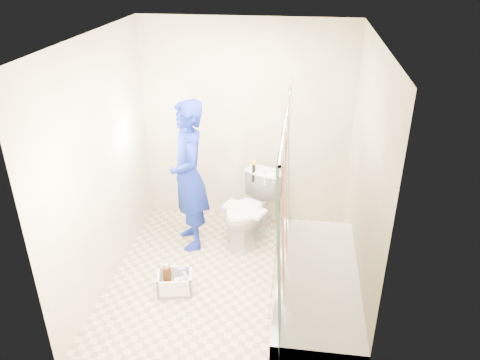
# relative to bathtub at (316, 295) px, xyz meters

# --- Properties ---
(floor) EXTENTS (2.60, 2.60, 0.00)m
(floor) POSITION_rel_bathtub_xyz_m (-0.85, 0.43, -0.27)
(floor) COLOR tan
(floor) RESTS_ON ground
(ceiling) EXTENTS (2.40, 2.60, 0.02)m
(ceiling) POSITION_rel_bathtub_xyz_m (-0.85, 0.43, 2.13)
(ceiling) COLOR white
(ceiling) RESTS_ON wall_back
(wall_back) EXTENTS (2.40, 0.02, 2.40)m
(wall_back) POSITION_rel_bathtub_xyz_m (-0.85, 1.73, 0.93)
(wall_back) COLOR beige
(wall_back) RESTS_ON ground
(wall_front) EXTENTS (2.40, 0.02, 2.40)m
(wall_front) POSITION_rel_bathtub_xyz_m (-0.85, -0.88, 0.93)
(wall_front) COLOR beige
(wall_front) RESTS_ON ground
(wall_left) EXTENTS (0.02, 2.60, 2.40)m
(wall_left) POSITION_rel_bathtub_xyz_m (-2.05, 0.43, 0.93)
(wall_left) COLOR beige
(wall_left) RESTS_ON ground
(wall_right) EXTENTS (0.02, 2.60, 2.40)m
(wall_right) POSITION_rel_bathtub_xyz_m (0.35, 0.43, 0.93)
(wall_right) COLOR beige
(wall_right) RESTS_ON ground
(bathtub) EXTENTS (0.70, 1.75, 0.50)m
(bathtub) POSITION_rel_bathtub_xyz_m (0.00, 0.00, 0.00)
(bathtub) COLOR white
(bathtub) RESTS_ON ground
(curtain_rod) EXTENTS (0.02, 1.90, 0.02)m
(curtain_rod) POSITION_rel_bathtub_xyz_m (-0.33, 0.00, 1.68)
(curtain_rod) COLOR silver
(curtain_rod) RESTS_ON wall_back
(shower_curtain) EXTENTS (0.06, 1.75, 1.80)m
(shower_curtain) POSITION_rel_bathtub_xyz_m (-0.33, 0.00, 0.75)
(shower_curtain) COLOR white
(shower_curtain) RESTS_ON curtain_rod
(toilet) EXTENTS (0.71, 0.87, 0.78)m
(toilet) POSITION_rel_bathtub_xyz_m (-0.73, 1.20, 0.12)
(toilet) COLOR white
(toilet) RESTS_ON ground
(tank_lid) EXTENTS (0.52, 0.39, 0.04)m
(tank_lid) POSITION_rel_bathtub_xyz_m (-0.79, 1.09, 0.19)
(tank_lid) COLOR white
(tank_lid) RESTS_ON toilet
(tank_internals) EXTENTS (0.18, 0.11, 0.25)m
(tank_internals) POSITION_rel_bathtub_xyz_m (-0.69, 1.41, 0.50)
(tank_internals) COLOR black
(tank_internals) RESTS_ON toilet
(plumber) EXTENTS (0.63, 0.73, 1.68)m
(plumber) POSITION_rel_bathtub_xyz_m (-1.38, 1.05, 0.57)
(plumber) COLOR navy
(plumber) RESTS_ON ground
(cleaning_caddy) EXTENTS (0.38, 0.33, 0.25)m
(cleaning_caddy) POSITION_rel_bathtub_xyz_m (-1.34, 0.20, -0.17)
(cleaning_caddy) COLOR white
(cleaning_caddy) RESTS_ON ground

